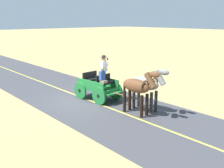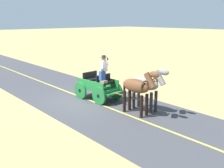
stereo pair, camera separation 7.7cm
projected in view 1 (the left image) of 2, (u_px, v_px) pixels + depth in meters
name	position (u px, v px, depth m)	size (l,w,h in m)	color
ground_plane	(87.00, 99.00, 14.87)	(200.00, 200.00, 0.00)	tan
road_surface	(87.00, 99.00, 14.87)	(5.69, 160.00, 0.01)	#424247
road_centre_stripe	(87.00, 99.00, 14.87)	(0.12, 160.00, 0.00)	#DBCC4C
horse_drawn_carriage	(99.00, 85.00, 14.70)	(1.60, 4.52, 2.50)	#1E7233
horse_near_side	(147.00, 85.00, 12.78)	(0.64, 2.13, 2.21)	gray
horse_off_side	(138.00, 87.00, 12.28)	(0.61, 2.13, 2.21)	brown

